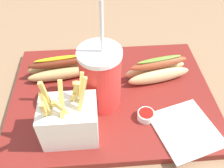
# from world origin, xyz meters

# --- Properties ---
(ground_plane) EXTENTS (2.40, 2.40, 0.02)m
(ground_plane) POSITION_xyz_m (0.00, 0.00, -0.01)
(ground_plane) COLOR #8C6B4C
(food_tray) EXTENTS (0.47, 0.35, 0.02)m
(food_tray) POSITION_xyz_m (0.00, 0.00, 0.01)
(food_tray) COLOR maroon
(food_tray) RESTS_ON ground_plane
(soda_cup) EXTENTS (0.09, 0.09, 0.25)m
(soda_cup) POSITION_xyz_m (-0.03, -0.02, 0.09)
(soda_cup) COLOR red
(soda_cup) RESTS_ON food_tray
(fries_basket) EXTENTS (0.11, 0.08, 0.15)m
(fries_basket) POSITION_xyz_m (-0.09, -0.11, 0.07)
(fries_basket) COLOR white
(fries_basket) RESTS_ON food_tray
(hot_dog_1) EXTENTS (0.16, 0.08, 0.07)m
(hot_dog_1) POSITION_xyz_m (0.11, 0.04, 0.05)
(hot_dog_1) COLOR #E5C689
(hot_dog_1) RESTS_ON food_tray
(hot_dog_2) EXTENTS (0.16, 0.07, 0.06)m
(hot_dog_2) POSITION_xyz_m (-0.13, 0.07, 0.04)
(hot_dog_2) COLOR tan
(hot_dog_2) RESTS_ON food_tray
(ketchup_cup_1) EXTENTS (0.03, 0.03, 0.02)m
(ketchup_cup_1) POSITION_xyz_m (-0.03, 0.10, 0.03)
(ketchup_cup_1) COLOR white
(ketchup_cup_1) RESTS_ON food_tray
(ketchup_cup_2) EXTENTS (0.04, 0.04, 0.02)m
(ketchup_cup_2) POSITION_xyz_m (0.07, -0.08, 0.03)
(ketchup_cup_2) COLOR white
(ketchup_cup_2) RESTS_ON food_tray
(napkin_stack) EXTENTS (0.15, 0.16, 0.00)m
(napkin_stack) POSITION_xyz_m (0.14, -0.12, 0.02)
(napkin_stack) COLOR white
(napkin_stack) RESTS_ON food_tray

